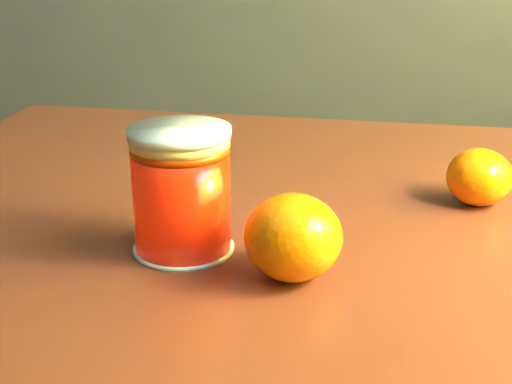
# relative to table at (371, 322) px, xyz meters

# --- Properties ---
(kitchen_counter) EXTENTS (3.15, 0.60, 0.90)m
(kitchen_counter) POSITION_rel_table_xyz_m (-0.88, 1.29, -0.16)
(kitchen_counter) COLOR #45454A
(kitchen_counter) RESTS_ON ground
(table) EXTENTS (0.94, 0.66, 0.70)m
(table) POSITION_rel_table_xyz_m (0.00, 0.00, 0.00)
(table) COLOR maroon
(table) RESTS_ON ground
(juice_glass) EXTENTS (0.07, 0.07, 0.09)m
(juice_glass) POSITION_rel_table_xyz_m (-0.14, -0.07, 0.14)
(juice_glass) COLOR #FC1D05
(juice_glass) RESTS_ON table
(orange_front) EXTENTS (0.08, 0.08, 0.06)m
(orange_front) POSITION_rel_table_xyz_m (-0.05, -0.10, 0.12)
(orange_front) COLOR orange
(orange_front) RESTS_ON table
(orange_back) EXTENTS (0.07, 0.07, 0.05)m
(orange_back) POSITION_rel_table_xyz_m (0.08, 0.06, 0.11)
(orange_back) COLOR orange
(orange_back) RESTS_ON table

